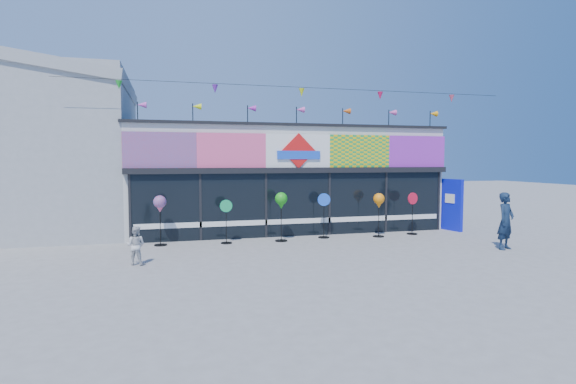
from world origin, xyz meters
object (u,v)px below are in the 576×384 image
object	(u,v)px
spinner_4	(379,202)
spinner_5	(412,212)
spinner_3	(324,214)
adult_man	(506,221)
spinner_0	(160,205)
spinner_2	(281,202)
child	(136,245)
blue_sign	(452,205)
spinner_1	(226,220)

from	to	relation	value
spinner_4	spinner_5	size ratio (longest dim) A/B	1.01
spinner_3	adult_man	distance (m)	5.84
spinner_0	spinner_2	distance (m)	3.98
spinner_4	spinner_0	bearing A→B (deg)	177.71
spinner_4	child	distance (m)	8.53
adult_man	spinner_5	bearing A→B (deg)	88.81
spinner_4	adult_man	bearing A→B (deg)	-48.44
spinner_2	spinner_5	bearing A→B (deg)	1.65
spinner_4	adult_man	size ratio (longest dim) A/B	0.89
blue_sign	spinner_5	bearing A→B (deg)	179.69
blue_sign	spinner_2	size ratio (longest dim) A/B	1.21
spinner_3	spinner_5	bearing A→B (deg)	-2.02
spinner_5	spinner_1	bearing A→B (deg)	-179.31
spinner_4	adult_man	xyz separation A→B (m)	(2.76, -3.11, -0.38)
spinner_0	spinner_1	distance (m)	2.18
adult_man	spinner_4	bearing A→B (deg)	109.11
blue_sign	spinner_1	world-z (taller)	blue_sign
spinner_1	spinner_4	world-z (taller)	spinner_4
spinner_3	blue_sign	bearing A→B (deg)	3.41
spinner_0	spinner_4	xyz separation A→B (m)	(7.58, -0.30, -0.04)
spinner_0	spinner_4	distance (m)	7.59
blue_sign	spinner_5	size ratio (longest dim) A/B	1.30
spinner_0	adult_man	size ratio (longest dim) A/B	0.92
spinner_0	spinner_2	bearing A→B (deg)	-3.70
spinner_2	spinner_5	size ratio (longest dim) A/B	1.07
spinner_2	spinner_0	bearing A→B (deg)	176.30
spinner_1	child	distance (m)	3.64
spinner_0	spinner_5	xyz separation A→B (m)	(9.06, -0.11, -0.48)
spinner_1	spinner_4	distance (m)	5.50
spinner_2	spinner_5	world-z (taller)	spinner_2
spinner_3	adult_man	size ratio (longest dim) A/B	0.90
spinner_0	spinner_5	size ratio (longest dim) A/B	1.04
blue_sign	spinner_3	world-z (taller)	blue_sign
spinner_1	adult_man	world-z (taller)	adult_man
spinner_5	adult_man	size ratio (longest dim) A/B	0.88
spinner_0	spinner_4	size ratio (longest dim) A/B	1.03
child	spinner_3	bearing A→B (deg)	-136.31
spinner_5	child	size ratio (longest dim) A/B	1.51
blue_sign	spinner_4	bearing A→B (deg)	177.49
spinner_1	spinner_5	bearing A→B (deg)	0.69
spinner_1	spinner_4	bearing A→B (deg)	-1.14
child	spinner_1	bearing A→B (deg)	-117.21
spinner_2	spinner_3	distance (m)	1.73
spinner_5	child	bearing A→B (deg)	-165.29
child	spinner_2	bearing A→B (deg)	-131.87
spinner_5	adult_man	world-z (taller)	adult_man
spinner_1	child	bearing A→B (deg)	-137.70
spinner_0	spinner_1	xyz separation A→B (m)	(2.11, -0.19, -0.53)
adult_man	child	bearing A→B (deg)	153.51
spinner_1	spinner_3	world-z (taller)	spinner_3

